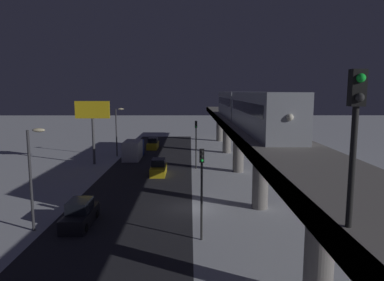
{
  "coord_description": "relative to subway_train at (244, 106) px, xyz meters",
  "views": [
    {
      "loc": [
        -0.21,
        29.92,
        10.25
      ],
      "look_at": [
        -0.51,
        -22.49,
        2.88
      ],
      "focal_mm": 32.83,
      "sensor_mm": 36.0,
      "label": 1
    }
  ],
  "objects": [
    {
      "name": "avenue_asphalt",
      "position": [
        11.47,
        9.98,
        -8.56
      ],
      "size": [
        11.0,
        98.93,
        0.01
      ],
      "primitive_type": "cube",
      "color": "#28282D",
      "rests_on": "ground_plane"
    },
    {
      "name": "traffic_light_mid",
      "position": [
        5.37,
        -5.88,
        -4.37
      ],
      "size": [
        0.32,
        0.44,
        6.4
      ],
      "color": "#2D2D2D",
      "rests_on": "ground_plane"
    },
    {
      "name": "ground_plane",
      "position": [
        6.38,
        9.98,
        -8.56
      ],
      "size": [
        240.0,
        240.0,
        0.0
      ],
      "primitive_type": "plane",
      "color": "silver"
    },
    {
      "name": "elevated_railway",
      "position": [
        0.09,
        9.98,
        -2.74
      ],
      "size": [
        5.0,
        98.93,
        6.78
      ],
      "color": "gray",
      "rests_on": "ground_plane"
    },
    {
      "name": "traffic_light_near",
      "position": [
        5.37,
        16.69,
        -4.37
      ],
      "size": [
        0.32,
        0.44,
        6.4
      ],
      "color": "#2D2D2D",
      "rests_on": "ground_plane"
    },
    {
      "name": "street_lamp_near",
      "position": [
        17.55,
        14.98,
        -3.75
      ],
      "size": [
        1.35,
        0.44,
        7.65
      ],
      "color": "#38383D",
      "rests_on": "ground_plane"
    },
    {
      "name": "rail_signal",
      "position": [
        2.09,
        31.3,
        0.95
      ],
      "size": [
        0.36,
        0.41,
        4.0
      ],
      "color": "black",
      "rests_on": "elevated_railway"
    },
    {
      "name": "box_truck",
      "position": [
        14.87,
        -13.43,
        -7.22
      ],
      "size": [
        2.4,
        7.4,
        2.8
      ],
      "color": "navy",
      "rests_on": "ground_plane"
    },
    {
      "name": "sedan_black",
      "position": [
        14.67,
        13.83,
        -7.78
      ],
      "size": [
        1.91,
        4.75,
        1.97
      ],
      "color": "black",
      "rests_on": "ground_plane"
    },
    {
      "name": "street_lamp_far",
      "position": [
        17.55,
        -15.02,
        -3.75
      ],
      "size": [
        1.35,
        0.44,
        7.65
      ],
      "color": "#38383D",
      "rests_on": "ground_plane"
    },
    {
      "name": "subway_train",
      "position": [
        0.0,
        0.0,
        0.0
      ],
      "size": [
        2.94,
        36.87,
        3.4
      ],
      "color": "#999EA8",
      "rests_on": "elevated_railway"
    },
    {
      "name": "sedan_yellow_2",
      "position": [
        12.87,
        -22.67,
        -7.77
      ],
      "size": [
        1.8,
        4.76,
        1.97
      ],
      "color": "gold",
      "rests_on": "ground_plane"
    },
    {
      "name": "sedan_yellow",
      "position": [
        10.07,
        -2.68,
        -7.77
      ],
      "size": [
        1.8,
        4.29,
        1.97
      ],
      "rotation": [
        0.0,
        0.0,
        3.14
      ],
      "color": "gold",
      "rests_on": "ground_plane"
    },
    {
      "name": "commercial_billboard",
      "position": [
        19.76,
        -9.03,
        -1.73
      ],
      "size": [
        4.8,
        0.36,
        8.9
      ],
      "color": "#4C4C51",
      "rests_on": "ground_plane"
    }
  ]
}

